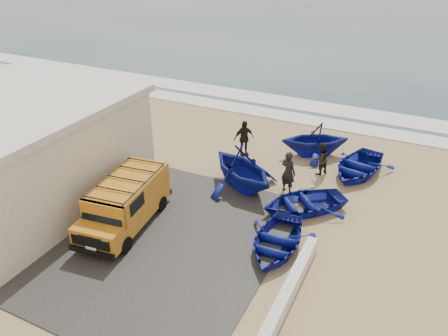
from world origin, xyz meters
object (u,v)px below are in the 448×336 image
at_px(parapet, 285,298).
at_px(fisherman_front, 288,172).
at_px(van, 126,201).
at_px(fisherman_middle, 321,159).
at_px(boat_near_right, 303,202).
at_px(boat_mid_right, 358,166).
at_px(boat_near_left, 276,241).
at_px(boat_mid_left, 242,168).
at_px(building, 10,151).
at_px(boat_far_left, 315,139).
at_px(fisherman_back, 244,138).

distance_m(parapet, fisherman_front, 6.83).
height_order(van, fisherman_middle, van).
distance_m(boat_near_right, fisherman_middle, 3.41).
xyz_separation_m(parapet, boat_mid_right, (0.34, 9.49, 0.12)).
height_order(boat_near_left, fisherman_front, fisherman_front).
bearing_deg(van, boat_mid_left, 50.41).
xyz_separation_m(building, boat_near_right, (11.43, 4.32, -1.79)).
xyz_separation_m(van, boat_near_left, (5.78, 1.10, -0.69)).
bearing_deg(boat_mid_left, boat_mid_right, -20.03).
height_order(boat_far_left, fisherman_middle, boat_far_left).
bearing_deg(boat_far_left, fisherman_back, -93.84).
xyz_separation_m(boat_near_right, boat_far_left, (-1.01, 5.19, 0.52)).
bearing_deg(boat_near_left, parapet, -67.21).
height_order(van, fisherman_back, van).
height_order(parapet, fisherman_back, fisherman_back).
relative_size(boat_mid_left, boat_mid_right, 1.01).
xyz_separation_m(building, boat_mid_left, (8.41, 4.85, -1.14)).
xyz_separation_m(boat_mid_right, boat_far_left, (-2.42, 1.02, 0.50)).
bearing_deg(fisherman_back, van, -151.06).
bearing_deg(fisherman_back, boat_mid_right, -43.25).
distance_m(building, van, 5.64).
relative_size(van, fisherman_back, 2.50).
bearing_deg(fisherman_front, boat_near_right, 151.57).
bearing_deg(van, boat_near_right, 27.00).
bearing_deg(fisherman_front, boat_far_left, -73.10).
xyz_separation_m(building, fisherman_back, (7.15, 7.92, -1.22)).
distance_m(building, boat_mid_left, 9.77).
xyz_separation_m(van, boat_mid_left, (2.88, 4.52, -0.03)).
bearing_deg(building, boat_near_right, 20.72).
relative_size(parapet, boat_mid_right, 1.56).
height_order(parapet, van, van).
xyz_separation_m(fisherman_middle, fisherman_back, (-4.06, 0.23, 0.14)).
distance_m(van, fisherman_front, 7.03).
bearing_deg(boat_mid_right, boat_mid_left, -130.25).
height_order(building, boat_near_left, building).
bearing_deg(fisherman_middle, fisherman_back, -59.71).
distance_m(parapet, van, 7.15).
bearing_deg(van, fisherman_back, 70.89).
bearing_deg(boat_mid_left, boat_near_left, -109.19).
height_order(building, boat_near_right, building).
xyz_separation_m(building, fisherman_middle, (11.21, 7.69, -1.36)).
relative_size(boat_near_left, fisherman_middle, 2.17).
height_order(fisherman_front, fisherman_back, fisherman_front).
relative_size(boat_near_left, boat_mid_left, 0.90).
bearing_deg(boat_mid_right, boat_far_left, 167.52).
relative_size(van, fisherman_front, 2.41).
relative_size(van, boat_mid_right, 1.23).
xyz_separation_m(boat_far_left, fisherman_back, (-3.27, -1.59, 0.05)).
distance_m(van, boat_mid_right, 10.98).
xyz_separation_m(boat_mid_left, fisherman_back, (-1.26, 3.07, -0.07)).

